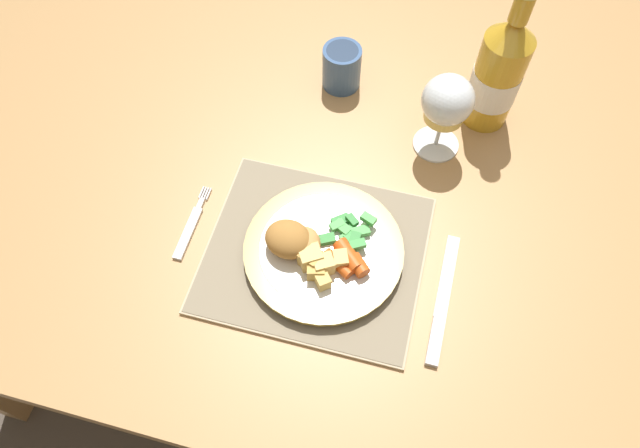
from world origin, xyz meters
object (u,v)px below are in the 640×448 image
drinking_cup (342,66)px  table_knife (441,309)px  fork (190,227)px  wine_glass (447,104)px  dining_table (357,159)px  bottle (498,74)px  dinner_plate (324,251)px

drinking_cup → table_knife: bearing=-58.3°
fork → wine_glass: 0.43m
drinking_cup → wine_glass: bearing=-27.2°
dining_table → bottle: bearing=24.9°
wine_glass → bottle: bearing=50.5°
bottle → drinking_cup: size_ratio=3.35×
dining_table → table_knife: size_ratio=7.71×
dinner_plate → drinking_cup: (-0.06, 0.34, 0.02)m
dinner_plate → fork: dinner_plate is taller
table_knife → wine_glass: wine_glass is taller
dining_table → dinner_plate: bearing=-89.9°
dinner_plate → bottle: size_ratio=0.91×
dining_table → dinner_plate: dinner_plate is taller
bottle → drinking_cup: (-0.25, 0.01, -0.06)m
wine_glass → drinking_cup: wine_glass is taller
wine_glass → table_knife: bearing=-79.8°
dinner_plate → table_knife: size_ratio=1.14×
dining_table → fork: bearing=-130.2°
fork → table_knife: table_knife is taller
dining_table → wine_glass: bearing=3.6°
dinner_plate → table_knife: dinner_plate is taller
dining_table → table_knife: (0.18, -0.28, 0.07)m
dinner_plate → bottle: 0.39m
dining_table → wine_glass: wine_glass is taller
fork → drinking_cup: bearing=66.6°
dinner_plate → table_knife: 0.18m
table_knife → drinking_cup: size_ratio=2.66×
dinner_plate → bottle: bearing=59.4°
fork → bottle: size_ratio=0.51×
wine_glass → drinking_cup: size_ratio=1.92×
dinner_plate → drinking_cup: drinking_cup is taller
dining_table → dinner_plate: 0.26m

